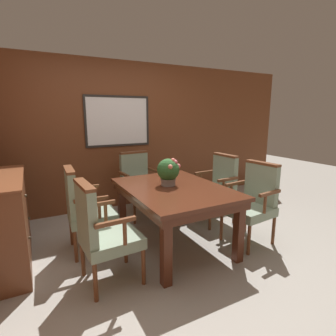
# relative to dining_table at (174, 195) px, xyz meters

# --- Properties ---
(ground_plane) EXTENTS (14.00, 14.00, 0.00)m
(ground_plane) POSITION_rel_dining_table_xyz_m (-0.16, -0.20, -0.65)
(ground_plane) COLOR #A39E93
(wall_back) EXTENTS (7.20, 0.08, 2.45)m
(wall_back) POSITION_rel_dining_table_xyz_m (-0.16, 1.72, 0.58)
(wall_back) COLOR brown
(wall_back) RESTS_ON ground_plane
(dining_table) EXTENTS (1.10, 1.51, 0.75)m
(dining_table) POSITION_rel_dining_table_xyz_m (0.00, 0.00, 0.00)
(dining_table) COLOR #4C2314
(dining_table) RESTS_ON ground_plane
(chair_right_far) EXTENTS (0.54, 0.57, 1.01)m
(chair_right_far) POSITION_rel_dining_table_xyz_m (0.95, 0.37, -0.11)
(chair_right_far) COLOR brown
(chair_right_far) RESTS_ON ground_plane
(chair_left_near) EXTENTS (0.55, 0.57, 1.01)m
(chair_left_near) POSITION_rel_dining_table_xyz_m (-0.95, -0.34, -0.11)
(chair_left_near) COLOR brown
(chair_left_near) RESTS_ON ground_plane
(chair_left_far) EXTENTS (0.54, 0.57, 1.01)m
(chair_left_far) POSITION_rel_dining_table_xyz_m (-0.98, 0.37, -0.11)
(chair_left_far) COLOR brown
(chair_left_far) RESTS_ON ground_plane
(chair_right_near) EXTENTS (0.56, 0.58, 1.01)m
(chair_right_near) POSITION_rel_dining_table_xyz_m (0.93, -0.36, -0.11)
(chair_right_near) COLOR brown
(chair_right_near) RESTS_ON ground_plane
(chair_head_far) EXTENTS (0.58, 0.56, 1.01)m
(chair_head_far) POSITION_rel_dining_table_xyz_m (-0.01, 1.15, -0.11)
(chair_head_far) COLOR brown
(chair_head_far) RESTS_ON ground_plane
(potted_plant) EXTENTS (0.28, 0.28, 0.33)m
(potted_plant) POSITION_rel_dining_table_xyz_m (-0.02, 0.10, 0.27)
(potted_plant) COLOR gray
(potted_plant) RESTS_ON dining_table
(sideboard_cabinet) EXTENTS (0.49, 1.28, 0.97)m
(sideboard_cabinet) POSITION_rel_dining_table_xyz_m (-1.79, 0.46, -0.16)
(sideboard_cabinet) COLOR brown
(sideboard_cabinet) RESTS_ON ground_plane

